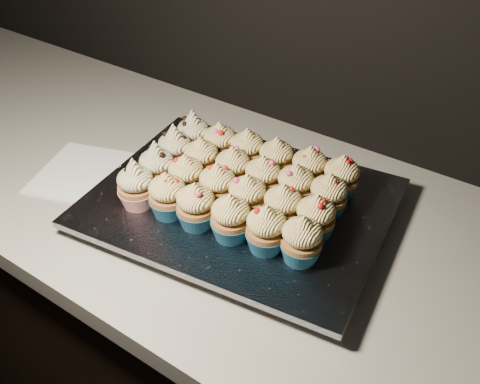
{
  "coord_description": "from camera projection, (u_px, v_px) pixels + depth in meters",
  "views": [
    {
      "loc": [
        0.64,
        1.09,
        1.5
      ],
      "look_at": [
        0.23,
        1.68,
        0.95
      ],
      "focal_mm": 40.0,
      "sensor_mm": 36.0,
      "label": 1
    }
  ],
  "objects": [
    {
      "name": "cupcake_20",
      "position": [
        247.0,
        150.0,
        0.97
      ],
      "size": [
        0.06,
        0.06,
        0.08
      ],
      "color": "#1A577B",
      "rests_on": "foil_lining"
    },
    {
      "name": "cupcake_6",
      "position": [
        157.0,
        167.0,
        0.92
      ],
      "size": [
        0.06,
        0.06,
        0.1
      ],
      "color": "red",
      "rests_on": "foil_lining"
    },
    {
      "name": "cupcake_12",
      "position": [
        175.0,
        150.0,
        0.97
      ],
      "size": [
        0.06,
        0.06,
        0.1
      ],
      "color": "red",
      "rests_on": "foil_lining"
    },
    {
      "name": "cupcake_19",
      "position": [
        220.0,
        144.0,
        0.99
      ],
      "size": [
        0.06,
        0.06,
        0.08
      ],
      "color": "#1A577B",
      "rests_on": "foil_lining"
    },
    {
      "name": "cupcake_0",
      "position": [
        136.0,
        185.0,
        0.88
      ],
      "size": [
        0.06,
        0.06,
        0.1
      ],
      "color": "red",
      "rests_on": "foil_lining"
    },
    {
      "name": "cupcake_9",
      "position": [
        247.0,
        197.0,
        0.86
      ],
      "size": [
        0.06,
        0.06,
        0.08
      ],
      "color": "#1A577B",
      "rests_on": "foil_lining"
    },
    {
      "name": "worktop",
      "position": [
        150.0,
        175.0,
        1.07
      ],
      "size": [
        2.44,
        0.64,
        0.04
      ],
      "primitive_type": "cube",
      "color": "beige",
      "rests_on": "cabinet"
    },
    {
      "name": "napkin",
      "position": [
        86.0,
        173.0,
        1.03
      ],
      "size": [
        0.22,
        0.22,
        0.0
      ],
      "primitive_type": "cube",
      "rotation": [
        0.0,
        0.0,
        0.33
      ],
      "color": "white",
      "rests_on": "worktop"
    },
    {
      "name": "cupcake_2",
      "position": [
        196.0,
        206.0,
        0.84
      ],
      "size": [
        0.06,
        0.06,
        0.08
      ],
      "color": "#1A577B",
      "rests_on": "foil_lining"
    },
    {
      "name": "cupcake_14",
      "position": [
        233.0,
        169.0,
        0.92
      ],
      "size": [
        0.06,
        0.06,
        0.08
      ],
      "color": "#1A577B",
      "rests_on": "foil_lining"
    },
    {
      "name": "cupcake_5",
      "position": [
        302.0,
        240.0,
        0.78
      ],
      "size": [
        0.06,
        0.06,
        0.08
      ],
      "color": "#1A577B",
      "rests_on": "foil_lining"
    },
    {
      "name": "cupcake_13",
      "position": [
        201.0,
        159.0,
        0.94
      ],
      "size": [
        0.06,
        0.06,
        0.08
      ],
      "color": "#1A577B",
      "rests_on": "foil_lining"
    },
    {
      "name": "cupcake_1",
      "position": [
        168.0,
        196.0,
        0.86
      ],
      "size": [
        0.06,
        0.06,
        0.08
      ],
      "color": "#1A577B",
      "rests_on": "foil_lining"
    },
    {
      "name": "cupcake_7",
      "position": [
        186.0,
        177.0,
        0.9
      ],
      "size": [
        0.06,
        0.06,
        0.08
      ],
      "color": "#1A577B",
      "rests_on": "foil_lining"
    },
    {
      "name": "cabinet",
      "position": [
        168.0,
        320.0,
        1.34
      ],
      "size": [
        2.4,
        0.6,
        0.86
      ],
      "primitive_type": "cube",
      "color": "black",
      "rests_on": "ground"
    },
    {
      "name": "cupcake_4",
      "position": [
        266.0,
        229.0,
        0.8
      ],
      "size": [
        0.06,
        0.06,
        0.08
      ],
      "color": "#1A577B",
      "rests_on": "foil_lining"
    },
    {
      "name": "cupcake_22",
      "position": [
        309.0,
        169.0,
        0.92
      ],
      "size": [
        0.06,
        0.06,
        0.08
      ],
      "color": "#1A577B",
      "rests_on": "foil_lining"
    },
    {
      "name": "cupcake_11",
      "position": [
        315.0,
        218.0,
        0.82
      ],
      "size": [
        0.06,
        0.06,
        0.08
      ],
      "color": "#1A577B",
      "rests_on": "foil_lining"
    },
    {
      "name": "baking_tray",
      "position": [
        240.0,
        210.0,
        0.93
      ],
      "size": [
        0.5,
        0.4,
        0.02
      ],
      "primitive_type": "cube",
      "rotation": [
        0.0,
        0.0,
        0.13
      ],
      "color": "black",
      "rests_on": "worktop"
    },
    {
      "name": "cupcake_21",
      "position": [
        276.0,
        159.0,
        0.94
      ],
      "size": [
        0.06,
        0.06,
        0.08
      ],
      "color": "#1A577B",
      "rests_on": "foil_lining"
    },
    {
      "name": "cupcake_18",
      "position": [
        193.0,
        135.0,
        1.01
      ],
      "size": [
        0.06,
        0.06,
        0.1
      ],
      "color": "red",
      "rests_on": "foil_lining"
    },
    {
      "name": "cupcake_15",
      "position": [
        263.0,
        178.0,
        0.9
      ],
      "size": [
        0.06,
        0.06,
        0.08
      ],
      "color": "#1A577B",
      "rests_on": "foil_lining"
    },
    {
      "name": "cupcake_16",
      "position": [
        295.0,
        186.0,
        0.88
      ],
      "size": [
        0.06,
        0.06,
        0.08
      ],
      "color": "#1A577B",
      "rests_on": "foil_lining"
    },
    {
      "name": "cupcake_17",
      "position": [
        328.0,
        196.0,
        0.86
      ],
      "size": [
        0.06,
        0.06,
        0.08
      ],
      "color": "#1A577B",
      "rests_on": "foil_lining"
    },
    {
      "name": "foil_lining",
      "position": [
        240.0,
        202.0,
        0.92
      ],
      "size": [
        0.54,
        0.44,
        0.01
      ],
      "primitive_type": "cube",
      "rotation": [
        0.0,
        0.0,
        0.13
      ],
      "color": "silver",
      "rests_on": "baking_tray"
    },
    {
      "name": "cupcake_10",
      "position": [
        283.0,
        207.0,
        0.84
      ],
      "size": [
        0.06,
        0.06,
        0.08
      ],
      "color": "#1A577B",
      "rests_on": "foil_lining"
    },
    {
      "name": "cupcake_3",
      "position": [
        231.0,
        218.0,
        0.82
      ],
      "size": [
        0.06,
        0.06,
        0.08
      ],
      "color": "#1A577B",
      "rests_on": "foil_lining"
    },
    {
      "name": "cupcake_8",
      "position": [
        218.0,
        186.0,
        0.88
      ],
      "size": [
        0.06,
        0.06,
        0.08
      ],
      "color": "#1A577B",
      "rests_on": "foil_lining"
    },
    {
      "name": "cupcake_23",
      "position": [
        341.0,
        178.0,
        0.9
      ],
      "size": [
        0.06,
        0.06,
        0.08
      ],
      "color": "#1A577B",
      "rests_on": "foil_lining"
    }
  ]
}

